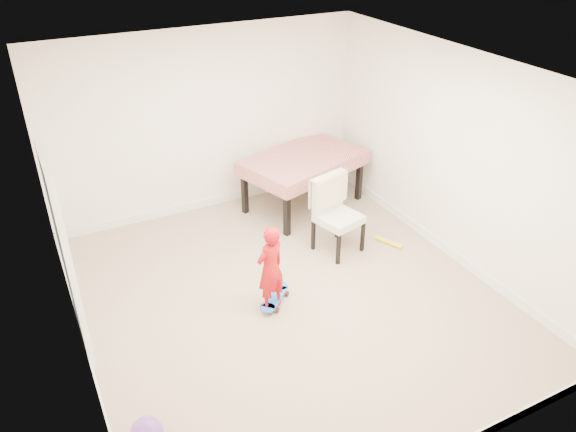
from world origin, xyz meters
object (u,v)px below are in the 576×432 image
child (270,271)px  dining_chair (339,216)px  dining_table (303,181)px  skateboard (275,299)px

child → dining_chair: bearing=-171.1°
dining_table → skateboard: bearing=-143.3°
skateboard → child: child is taller
dining_chair → skateboard: (-1.20, -0.61, -0.46)m
skateboard → child: (-0.08, -0.07, 0.47)m
dining_chair → child: bearing=-166.8°
dining_chair → skateboard: size_ratio=1.75×
dining_table → dining_chair: dining_chair is taller
dining_table → child: child is taller
dining_table → dining_chair: size_ratio=1.68×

